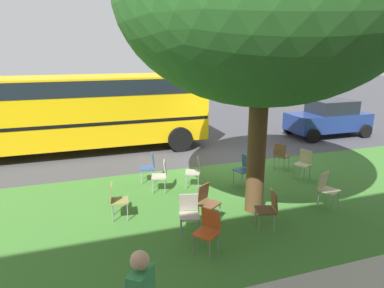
% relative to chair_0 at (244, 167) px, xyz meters
% --- Properties ---
extents(ground, '(80.00, 80.00, 0.00)m').
position_rel_chair_0_xyz_m(ground, '(-0.53, -2.05, -0.52)').
color(ground, '#424247').
extents(grass_verge, '(48.00, 6.00, 0.01)m').
position_rel_chair_0_xyz_m(grass_verge, '(-0.53, 1.15, -0.52)').
color(grass_verge, '#3D752D').
rests_on(grass_verge, ground).
extents(chair_0, '(0.52, 0.52, 0.88)m').
position_rel_chair_0_xyz_m(chair_0, '(0.00, 0.00, 0.00)').
color(chair_0, '#335184').
rests_on(chair_0, ground).
extents(chair_1, '(0.57, 0.57, 0.88)m').
position_rel_chair_0_xyz_m(chair_1, '(-1.75, -0.78, 0.00)').
color(chair_1, brown).
rests_on(chair_1, ground).
extents(chair_2, '(0.54, 0.55, 0.88)m').
position_rel_chair_0_xyz_m(chair_2, '(-1.28, 2.01, 0.00)').
color(chair_2, beige).
rests_on(chair_2, ground).
extents(chair_3, '(0.47, 0.46, 0.88)m').
position_rel_chair_0_xyz_m(chair_3, '(3.81, 1.00, 0.00)').
color(chair_3, olive).
rests_on(chair_3, ground).
extents(chair_4, '(0.55, 0.54, 0.88)m').
position_rel_chair_0_xyz_m(chair_4, '(-1.98, 0.13, 0.00)').
color(chair_4, beige).
rests_on(chair_4, ground).
extents(chair_5, '(0.59, 0.58, 0.88)m').
position_rel_chair_0_xyz_m(chair_5, '(2.29, 2.97, 0.00)').
color(chair_5, '#C64C1E').
rests_on(chair_5, ground).
extents(chair_6, '(0.51, 0.51, 0.88)m').
position_rel_chair_0_xyz_m(chair_6, '(0.69, 2.53, 0.00)').
color(chair_6, brown).
rests_on(chair_6, ground).
extents(chair_7, '(0.57, 0.58, 0.88)m').
position_rel_chair_0_xyz_m(chair_7, '(1.85, 1.76, 0.00)').
color(chair_7, brown).
rests_on(chair_7, ground).
extents(chair_8, '(0.50, 0.51, 0.88)m').
position_rel_chair_0_xyz_m(chair_8, '(2.41, 2.17, 0.00)').
color(chair_8, '#ADA393').
rests_on(chair_8, ground).
extents(chair_9, '(0.50, 0.50, 0.88)m').
position_rel_chair_0_xyz_m(chair_9, '(2.59, -1.04, 0.00)').
color(chair_9, '#335184').
rests_on(chair_9, ground).
extents(chair_10, '(0.54, 0.53, 0.88)m').
position_rel_chair_0_xyz_m(chair_10, '(1.44, -0.25, 0.00)').
color(chair_10, '#ADA393').
rests_on(chair_10, ground).
extents(chair_11, '(0.52, 0.51, 0.88)m').
position_rel_chair_0_xyz_m(chair_11, '(2.43, -0.24, 0.00)').
color(chair_11, '#ADA393').
rests_on(chair_11, ground).
extents(parked_car, '(3.70, 1.92, 1.65)m').
position_rel_chair_0_xyz_m(parked_car, '(-6.36, -4.06, 0.32)').
color(parked_car, navy).
rests_on(parked_car, ground).
extents(school_bus, '(10.40, 2.80, 2.88)m').
position_rel_chair_0_xyz_m(school_bus, '(4.81, -5.10, 1.24)').
color(school_bus, yellow).
rests_on(school_bus, ground).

